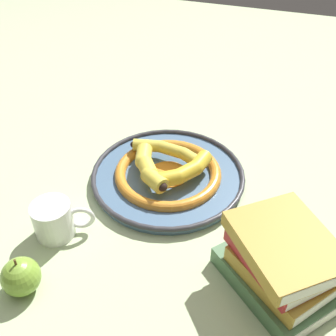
{
  "coord_description": "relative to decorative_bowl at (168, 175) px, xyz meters",
  "views": [
    {
      "loc": [
        -0.28,
        0.65,
        0.63
      ],
      "look_at": [
        -0.04,
        -0.03,
        0.04
      ],
      "focal_mm": 42.0,
      "sensor_mm": 36.0,
      "label": 1
    }
  ],
  "objects": [
    {
      "name": "coffee_mug",
      "position": [
        0.16,
        0.24,
        0.03
      ],
      "size": [
        0.12,
        0.08,
        0.08
      ],
      "rotation": [
        0.0,
        0.0,
        3.58
      ],
      "color": "white",
      "rests_on": "ground_plane"
    },
    {
      "name": "banana_a",
      "position": [
        0.01,
        -0.05,
        0.03
      ],
      "size": [
        0.21,
        0.07,
        0.03
      ],
      "rotation": [
        0.0,
        0.0,
        6.17
      ],
      "color": "gold",
      "rests_on": "decorative_bowl"
    },
    {
      "name": "book_stack",
      "position": [
        -0.29,
        0.21,
        0.05
      ],
      "size": [
        0.26,
        0.25,
        0.13
      ],
      "rotation": [
        0.0,
        0.0,
        2.34
      ],
      "color": "#4C754C",
      "rests_on": "ground_plane"
    },
    {
      "name": "ground_plane",
      "position": [
        0.04,
        0.03,
        -0.02
      ],
      "size": [
        2.8,
        2.8,
        0.0
      ],
      "primitive_type": "plane",
      "color": "#B2C693"
    },
    {
      "name": "apple",
      "position": [
        0.15,
        0.37,
        0.02
      ],
      "size": [
        0.07,
        0.07,
        0.08
      ],
      "color": "olive",
      "rests_on": "ground_plane"
    },
    {
      "name": "decorative_bowl",
      "position": [
        0.0,
        0.0,
        0.0
      ],
      "size": [
        0.37,
        0.37,
        0.03
      ],
      "color": "slate",
      "rests_on": "ground_plane"
    },
    {
      "name": "banana_c",
      "position": [
        -0.05,
        0.02,
        0.04
      ],
      "size": [
        0.12,
        0.15,
        0.04
      ],
      "rotation": [
        0.0,
        0.0,
        10.43
      ],
      "color": "gold",
      "rests_on": "decorative_bowl"
    },
    {
      "name": "banana_b",
      "position": [
        0.04,
        0.03,
        0.04
      ],
      "size": [
        0.12,
        0.15,
        0.04
      ],
      "rotation": [
        0.0,
        0.0,
        8.51
      ],
      "color": "yellow",
      "rests_on": "decorative_bowl"
    }
  ]
}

